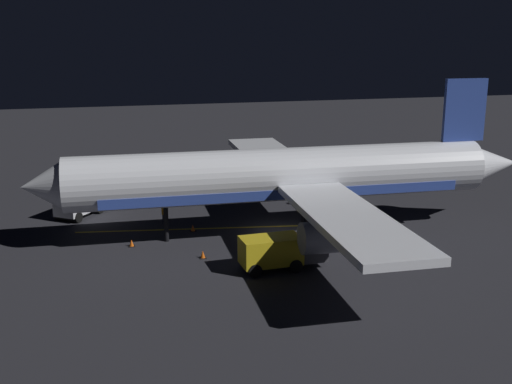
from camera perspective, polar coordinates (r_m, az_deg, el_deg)
ground_plane at (r=50.42m, az=2.21°, el=-3.82°), size 180.00×180.00×0.20m
apron_guide_stripe at (r=51.67m, az=-2.81°, el=-3.25°), size 3.85×23.69×0.01m
airliner at (r=49.31m, az=2.95°, el=1.41°), size 37.70×39.96×11.89m
baggage_truck at (r=56.89m, az=-15.30°, el=-0.74°), size 6.09×5.30×2.53m
catering_truck at (r=42.75m, az=2.15°, el=-5.41°), size 2.52×5.94×2.28m
ground_crew_worker at (r=52.88m, az=-8.28°, el=-1.97°), size 0.40×0.40×1.74m
traffic_cone_near_left at (r=45.08m, az=-4.82°, el=-5.65°), size 0.50×0.50×0.55m
traffic_cone_near_right at (r=50.99m, az=-5.71°, el=-3.26°), size 0.50×0.50×0.55m
traffic_cone_under_wing at (r=48.16m, az=-11.15°, el=-4.55°), size 0.50×0.50×0.55m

